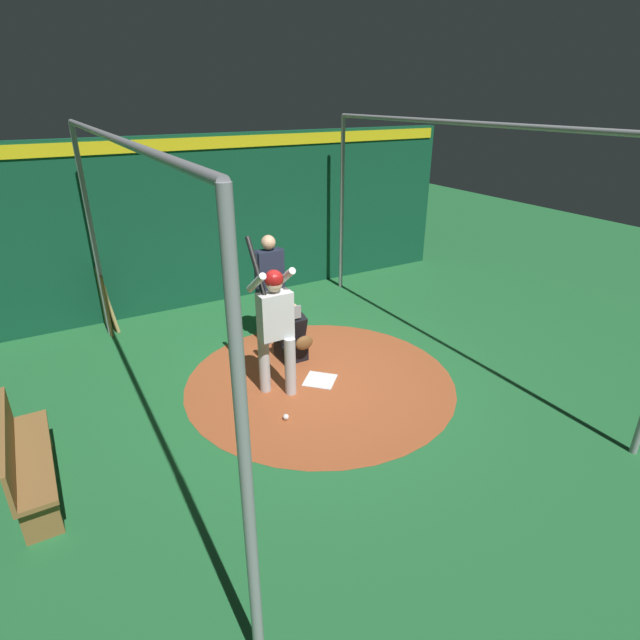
# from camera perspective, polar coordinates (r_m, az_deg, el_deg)

# --- Properties ---
(ground_plane) EXTENTS (26.03, 26.03, 0.00)m
(ground_plane) POSITION_cam_1_polar(r_m,az_deg,el_deg) (7.23, 0.00, -6.89)
(ground_plane) COLOR #216633
(dirt_circle) EXTENTS (3.79, 3.79, 0.01)m
(dirt_circle) POSITION_cam_1_polar(r_m,az_deg,el_deg) (7.23, 0.00, -6.87)
(dirt_circle) COLOR #9E4C28
(dirt_circle) RESTS_ON ground
(home_plate) EXTENTS (0.59, 0.59, 0.01)m
(home_plate) POSITION_cam_1_polar(r_m,az_deg,el_deg) (7.22, 0.00, -6.81)
(home_plate) COLOR white
(home_plate) RESTS_ON dirt_circle
(batter) EXTENTS (0.68, 0.49, 2.10)m
(batter) POSITION_cam_1_polar(r_m,az_deg,el_deg) (6.52, -5.13, -0.06)
(batter) COLOR #BCBCC0
(batter) RESTS_ON ground
(catcher) EXTENTS (0.58, 0.40, 0.93)m
(catcher) POSITION_cam_1_polar(r_m,az_deg,el_deg) (7.63, -3.15, -2.04)
(catcher) COLOR black
(catcher) RESTS_ON ground
(umpire) EXTENTS (0.22, 0.49, 1.79)m
(umpire) POSITION_cam_1_polar(r_m,az_deg,el_deg) (7.96, -5.66, 4.09)
(umpire) COLOR #4C4C51
(umpire) RESTS_ON ground
(back_wall) EXTENTS (0.23, 10.03, 3.10)m
(back_wall) POSITION_cam_1_polar(r_m,az_deg,el_deg) (9.87, -11.18, 11.04)
(back_wall) COLOR #0F472D
(back_wall) RESTS_ON ground
(cage_frame) EXTENTS (6.35, 4.70, 3.40)m
(cage_frame) POSITION_cam_1_polar(r_m,az_deg,el_deg) (6.34, 0.00, 11.92)
(cage_frame) COLOR gray
(cage_frame) RESTS_ON ground
(bat_rack) EXTENTS (1.06, 0.21, 1.05)m
(bat_rack) POSITION_cam_1_polar(r_m,az_deg,el_deg) (9.48, -23.22, 2.16)
(bat_rack) COLOR olive
(bat_rack) RESTS_ON ground
(bench) EXTENTS (1.63, 0.36, 0.85)m
(bench) POSITION_cam_1_polar(r_m,az_deg,el_deg) (5.94, -30.32, -13.23)
(bench) COLOR olive
(bench) RESTS_ON ground
(baseball_0) EXTENTS (0.07, 0.07, 0.07)m
(baseball_0) POSITION_cam_1_polar(r_m,az_deg,el_deg) (7.98, -6.77, -3.52)
(baseball_0) COLOR white
(baseball_0) RESTS_ON dirt_circle
(baseball_1) EXTENTS (0.07, 0.07, 0.07)m
(baseball_1) POSITION_cam_1_polar(r_m,az_deg,el_deg) (6.43, -3.87, -10.86)
(baseball_1) COLOR white
(baseball_1) RESTS_ON dirt_circle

